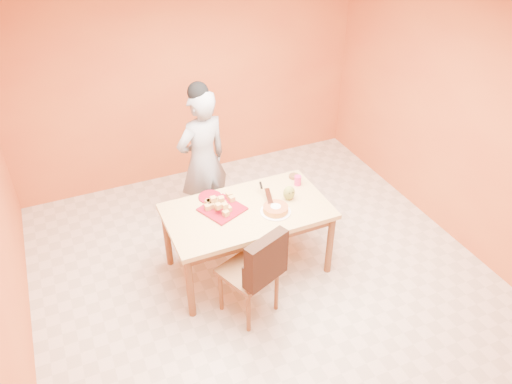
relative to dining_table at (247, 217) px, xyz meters
name	(u,v)px	position (x,y,z in m)	size (l,w,h in m)	color
floor	(272,290)	(0.09, -0.42, -0.67)	(5.00, 5.00, 0.00)	beige
ceiling	(279,17)	(0.09, -0.42, 2.03)	(5.00, 5.00, 0.00)	white
wall_back	(187,77)	(0.09, 2.08, 0.68)	(4.50, 4.50, 0.00)	orange
wall_right	(477,129)	(2.34, -0.42, 0.68)	(5.00, 5.00, 0.00)	orange
dining_table	(247,217)	(0.00, 0.00, 0.00)	(1.60, 0.90, 0.76)	#D2BD6D
dining_chair	(249,271)	(-0.22, -0.56, -0.15)	(0.61, 0.68, 1.00)	brown
pastry_pile	(222,204)	(-0.23, 0.09, 0.17)	(0.33, 0.33, 0.11)	#DFB25F
person	(203,161)	(-0.14, 0.92, 0.17)	(0.61, 0.40, 1.68)	gray
pastry_platter	(222,209)	(-0.23, 0.09, 0.10)	(0.36, 0.36, 0.02)	maroon
red_dinner_plate	(210,197)	(-0.27, 0.34, 0.10)	(0.24, 0.24, 0.01)	maroon
white_cake_plate	(276,212)	(0.23, -0.15, 0.10)	(0.30, 0.30, 0.01)	white
sponge_cake	(276,209)	(0.23, -0.15, 0.13)	(0.25, 0.25, 0.06)	orange
cake_server	(269,196)	(0.24, 0.03, 0.17)	(0.05, 0.27, 0.01)	silver
egg_ornament	(289,193)	(0.45, -0.01, 0.17)	(0.12, 0.10, 0.15)	olive
magenta_glass	(298,180)	(0.65, 0.19, 0.15)	(0.07, 0.07, 0.10)	#DD2166
checker_tin	(294,176)	(0.68, 0.33, 0.11)	(0.11, 0.11, 0.03)	#3D2610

